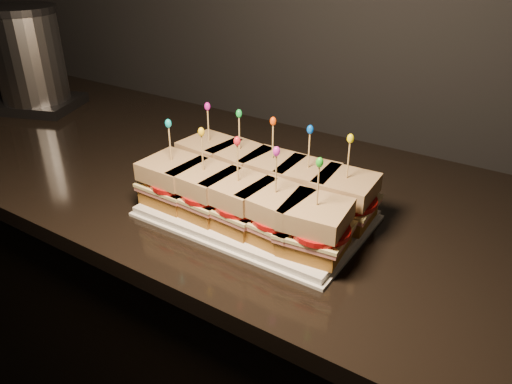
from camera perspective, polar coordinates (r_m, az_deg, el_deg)
The scene contains 78 objects.
cabinet at distance 1.48m, azimuth -8.72°, elevation -12.54°, with size 2.46×0.69×0.85m, color black.
granite_slab at distance 1.24m, azimuth -10.19°, elevation 3.22°, with size 2.50×0.73×0.04m, color black.
platter at distance 0.96m, azimuth -0.00°, elevation -2.42°, with size 0.41×0.25×0.02m, color white.
platter_rim at distance 0.96m, azimuth -0.00°, elevation -2.72°, with size 0.42×0.26×0.01m, color white.
sandwich_0_bread_bot at distance 1.07m, azimuth -5.22°, elevation 2.28°, with size 0.10×0.10×0.03m, color brown.
sandwich_0_ham at distance 1.06m, azimuth -5.26°, elevation 3.14°, with size 0.11×0.11×0.01m, color #C0585A.
sandwich_0_cheese at distance 1.06m, azimuth -5.28°, elevation 3.48°, with size 0.11×0.11×0.01m, color beige.
sandwich_0_tomato at distance 1.05m, azimuth -4.98°, elevation 3.59°, with size 0.10×0.10×0.01m, color #B00E0E.
sandwich_0_bread_top at distance 1.05m, azimuth -5.35°, elevation 4.94°, with size 0.10×0.10×0.03m, color brown.
sandwich_0_pick at distance 1.03m, azimuth -5.47°, elevation 7.35°, with size 0.00×0.00×0.09m, color tan.
sandwich_0_frill at distance 1.02m, azimuth -5.58°, elevation 9.72°, with size 0.01×0.01×0.02m, color #BF169B.
sandwich_1_bread_bot at distance 1.03m, azimuth -1.83°, elevation 1.26°, with size 0.10×0.10×0.03m, color brown.
sandwich_1_ham at distance 1.02m, azimuth -1.84°, elevation 2.15°, with size 0.11×0.11×0.01m, color #C0585A.
sandwich_1_cheese at distance 1.02m, azimuth -1.85°, elevation 2.50°, with size 0.11×0.11×0.01m, color beige.
sandwich_1_tomato at distance 1.00m, azimuth -1.49°, elevation 2.60°, with size 0.10×0.10×0.01m, color #B00E0E.
sandwich_1_bread_top at distance 1.01m, azimuth -1.88°, elevation 4.00°, with size 0.10×0.10×0.03m, color brown.
sandwich_1_pick at distance 0.99m, azimuth -1.92°, elevation 6.50°, with size 0.00×0.00×0.09m, color tan.
sandwich_1_frill at distance 0.97m, azimuth -1.96°, elevation 8.96°, with size 0.01×0.01×0.02m, color green.
sandwich_2_bread_bot at distance 0.99m, azimuth 1.83°, elevation 0.15°, with size 0.10×0.10×0.03m, color brown.
sandwich_2_ham at distance 0.98m, azimuth 1.85°, elevation 1.06°, with size 0.11×0.11×0.01m, color #C0585A.
sandwich_2_cheese at distance 0.98m, azimuth 1.85°, elevation 1.42°, with size 0.11×0.11×0.01m, color beige.
sandwich_2_tomato at distance 0.97m, azimuth 2.28°, elevation 1.51°, with size 0.10×0.10×0.01m, color #B00E0E.
sandwich_2_bread_top at distance 0.97m, azimuth 1.88°, elevation 2.97°, with size 0.10×0.10×0.03m, color brown.
sandwich_2_pick at distance 0.95m, azimuth 1.92°, elevation 5.55°, with size 0.00×0.00×0.09m, color tan.
sandwich_2_frill at distance 0.93m, azimuth 1.97°, elevation 8.10°, with size 0.01×0.01×0.02m, color #F04608.
sandwich_3_bread_bot at distance 0.96m, azimuth 5.76°, elevation -1.05°, with size 0.10×0.10×0.03m, color brown.
sandwich_3_ham at distance 0.95m, azimuth 5.81°, elevation -0.11°, with size 0.11×0.11×0.01m, color #C0585A.
sandwich_3_cheese at distance 0.95m, azimuth 5.83°, elevation 0.26°, with size 0.11×0.11×0.01m, color beige.
sandwich_3_tomato at distance 0.93m, azimuth 6.33°, elevation 0.33°, with size 0.10×0.10×0.01m, color #B00E0E.
sandwich_3_bread_top at distance 0.93m, azimuth 5.92°, elevation 1.84°, with size 0.10×0.10×0.03m, color brown.
sandwich_3_pick at distance 0.91m, azimuth 6.06°, elevation 4.49°, with size 0.00×0.00×0.09m, color tan.
sandwich_3_frill at distance 0.90m, azimuth 6.21°, elevation 7.12°, with size 0.01×0.01×0.02m, color blue.
sandwich_4_bread_bot at distance 0.93m, azimuth 9.95°, elevation -2.31°, with size 0.10×0.10×0.03m, color brown.
sandwich_4_ham at distance 0.92m, azimuth 10.04°, elevation -1.36°, with size 0.11×0.11×0.01m, color #C0585A.
sandwich_4_cheese at distance 0.92m, azimuth 10.07°, elevation -0.98°, with size 0.11×0.11×0.01m, color beige.
sandwich_4_tomato at distance 0.91m, azimuth 10.64°, elevation -0.93°, with size 0.10×0.10×0.01m, color #B00E0E.
sandwich_4_bread_top at distance 0.91m, azimuth 10.23°, elevation 0.63°, with size 0.10×0.10×0.03m, color brown.
sandwich_4_pick at distance 0.89m, azimuth 10.48°, elevation 3.34°, with size 0.00×0.00×0.09m, color tan.
sandwich_4_frill at distance 0.87m, azimuth 10.74°, elevation 6.03°, with size 0.01×0.01×0.02m, color yellow.
sandwich_5_bread_bot at distance 0.99m, azimuth -9.31°, elevation -0.19°, with size 0.10×0.10×0.03m, color brown.
sandwich_5_ham at distance 0.99m, azimuth -9.39°, elevation 0.72°, with size 0.11×0.11×0.01m, color #C0585A.
sandwich_5_cheese at distance 0.98m, azimuth -9.42°, elevation 1.08°, with size 0.11×0.11×0.01m, color beige.
sandwich_5_tomato at distance 0.97m, azimuth -9.16°, elevation 1.17°, with size 0.10×0.10×0.01m, color #B00E0E.
sandwich_5_bread_top at distance 0.97m, azimuth -9.56°, elevation 2.62°, with size 0.10×0.10×0.03m, color brown.
sandwich_5_pick at distance 0.95m, azimuth -9.78°, elevation 5.19°, with size 0.00×0.00×0.09m, color tan.
sandwich_5_frill at distance 0.93m, azimuth -10.01°, elevation 7.73°, with size 0.01×0.01×0.02m, color #0CAEB8.
sandwich_6_bread_bot at distance 0.95m, azimuth -5.82°, elevation -1.41°, with size 0.10×0.10×0.03m, color brown.
sandwich_6_ham at distance 0.94m, azimuth -5.88°, elevation -0.46°, with size 0.11×0.11×0.01m, color #C0585A.
sandwich_6_cheese at distance 0.94m, azimuth -5.90°, elevation -0.09°, with size 0.11×0.11×0.01m, color beige.
sandwich_6_tomato at distance 0.92m, azimuth -5.57°, elevation -0.02°, with size 0.10×0.10×0.01m, color #B00E0E.
sandwich_6_bread_top at distance 0.92m, azimuth -5.99°, elevation 1.51°, with size 0.10×0.10×0.03m, color brown.
sandwich_6_pick at distance 0.90m, azimuth -6.13°, elevation 4.18°, with size 0.00×0.00×0.09m, color tan.
sandwich_6_frill at distance 0.89m, azimuth -6.28°, elevation 6.84°, with size 0.01×0.01×0.02m, color yellow.
sandwich_7_bread_bot at distance 0.91m, azimuth -2.00°, elevation -2.74°, with size 0.10×0.10×0.03m, color brown.
sandwich_7_ham at distance 0.90m, azimuth -2.02°, elevation -1.77°, with size 0.11×0.11×0.01m, color #C0585A.
sandwich_7_cheese at distance 0.90m, azimuth -2.03°, elevation -1.38°, with size 0.11×0.11×0.01m, color beige.
sandwich_7_tomato at distance 0.88m, azimuth -1.62°, elevation -1.33°, with size 0.10×0.10×0.01m, color #B00E0E.
sandwich_7_bread_top at distance 0.88m, azimuth -2.06°, elevation 0.27°, with size 0.10×0.10×0.03m, color brown.
sandwich_7_pick at distance 0.86m, azimuth -2.11°, elevation 3.05°, with size 0.00×0.00×0.09m, color tan.
sandwich_7_frill at distance 0.84m, azimuth -2.17°, elevation 5.83°, with size 0.01×0.01×0.02m, color red.
sandwich_8_bread_bot at distance 0.87m, azimuth 2.17°, elevation -4.17°, with size 0.10×0.10×0.03m, color brown.
sandwich_8_ham at distance 0.86m, azimuth 2.19°, elevation -3.17°, with size 0.11×0.11×0.01m, color #C0585A.
sandwich_8_cheese at distance 0.86m, azimuth 2.20°, elevation -2.78°, with size 0.11×0.11×0.01m, color beige.
sandwich_8_tomato at distance 0.85m, azimuth 2.69°, elevation -2.74°, with size 0.10×0.10×0.01m, color #B00E0E.
sandwich_8_bread_top at distance 0.84m, azimuth 2.23°, elevation -1.07°, with size 0.10×0.10×0.03m, color brown.
sandwich_8_pick at distance 0.82m, azimuth 2.29°, elevation 1.80°, with size 0.00×0.00×0.09m, color tan.
sandwich_8_frill at distance 0.80m, azimuth 2.35°, elevation 4.67°, with size 0.01×0.01×0.02m, color #D224B5.
sandwich_9_bread_bot at distance 0.84m, azimuth 6.68°, elevation -5.69°, with size 0.10×0.10×0.03m, color brown.
sandwich_9_ham at distance 0.83m, azimuth 6.75°, elevation -4.68°, with size 0.11×0.11×0.01m, color #C0585A.
sandwich_9_cheese at distance 0.83m, azimuth 6.77°, elevation -4.27°, with size 0.11×0.11×0.01m, color beige.
sandwich_9_tomato at distance 0.82m, azimuth 7.36°, elevation -4.26°, with size 0.10×0.10×0.01m, color #B00E0E.
sandwich_9_bread_top at distance 0.81m, azimuth 6.89°, elevation -2.53°, with size 0.10×0.10×0.03m, color brown.
sandwich_9_pick at distance 0.79m, azimuth 7.08°, elevation 0.41°, with size 0.00×0.00×0.09m, color tan.
sandwich_9_frill at distance 0.77m, azimuth 7.28°, elevation 3.37°, with size 0.01×0.01×0.02m, color green.
appliance_base at distance 1.69m, azimuth -23.57°, elevation 9.25°, with size 0.23×0.19×0.03m, color #262628.
appliance_body at distance 1.65m, azimuth -24.51°, elevation 13.79°, with size 0.19×0.19×0.25m, color silver.
appliance_lid at distance 1.63m, azimuth -25.49°, elevation 18.32°, with size 0.20×0.20×0.02m, color #262628.
appliance at distance 1.65m, azimuth -24.48°, elevation 13.63°, with size 0.23×0.19×0.30m, color silver, non-canonical shape.
Camera 1 is at (1.39, 0.84, 1.39)m, focal length 35.00 mm.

